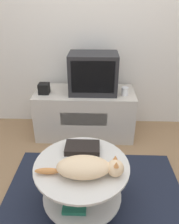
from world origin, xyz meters
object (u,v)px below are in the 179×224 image
object	(u,v)px
speaker	(44,89)
cat	(87,167)
dvd_box	(82,148)
tv	(93,73)

from	to	relation	value
speaker	cat	xyz separation A→B (m)	(0.53, -1.14, -0.10)
speaker	dvd_box	distance (m)	1.02
cat	dvd_box	bearing A→B (deg)	98.54
speaker	cat	size ratio (longest dim) A/B	0.19
cat	tv	bearing A→B (deg)	87.51
tv	dvd_box	distance (m)	0.99
dvd_box	cat	world-z (taller)	cat
tv	speaker	distance (m)	0.58
tv	dvd_box	world-z (taller)	tv
speaker	dvd_box	bearing A→B (deg)	-61.10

